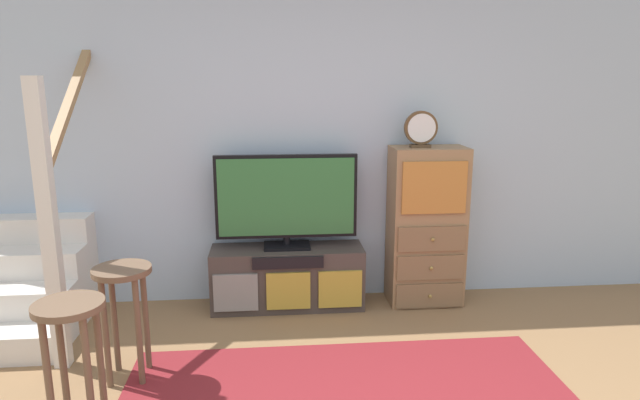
{
  "coord_description": "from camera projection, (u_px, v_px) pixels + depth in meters",
  "views": [
    {
      "loc": [
        -0.41,
        -1.91,
        1.79
      ],
      "look_at": [
        -0.06,
        2.0,
        0.91
      ],
      "focal_mm": 30.83,
      "sensor_mm": 36.0,
      "label": 1
    }
  ],
  "objects": [
    {
      "name": "media_console",
      "position": [
        288.0,
        277.0,
        4.34
      ],
      "size": [
        1.19,
        0.38,
        0.48
      ],
      "color": "#423833",
      "rests_on": "ground_plane"
    },
    {
      "name": "television",
      "position": [
        286.0,
        199.0,
        4.22
      ],
      "size": [
        1.09,
        0.22,
        0.73
      ],
      "color": "black",
      "rests_on": "media_console"
    },
    {
      "name": "bar_stool_near",
      "position": [
        72.0,
        338.0,
        2.7
      ],
      "size": [
        0.34,
        0.34,
        0.72
      ],
      "color": "brown",
      "rests_on": "ground_plane"
    },
    {
      "name": "back_wall",
      "position": [
        322.0,
        133.0,
        4.38
      ],
      "size": [
        6.4,
        0.12,
        2.7
      ],
      "primitive_type": "cube",
      "color": "#A8BCD1",
      "rests_on": "ground_plane"
    },
    {
      "name": "desk_clock",
      "position": [
        421.0,
        129.0,
        4.17
      ],
      "size": [
        0.25,
        0.08,
        0.28
      ],
      "color": "#4C3823",
      "rests_on": "side_cabinet"
    },
    {
      "name": "bar_stool_far",
      "position": [
        124.0,
        297.0,
        3.24
      ],
      "size": [
        0.34,
        0.34,
        0.71
      ],
      "color": "brown",
      "rests_on": "ground_plane"
    },
    {
      "name": "staircase",
      "position": [
        32.0,
        269.0,
        4.15
      ],
      "size": [
        1.0,
        1.36,
        2.2
      ],
      "color": "silver",
      "rests_on": "ground_plane"
    },
    {
      "name": "side_cabinet",
      "position": [
        426.0,
        226.0,
        4.36
      ],
      "size": [
        0.58,
        0.38,
        1.26
      ],
      "color": "#93704C",
      "rests_on": "ground_plane"
    }
  ]
}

